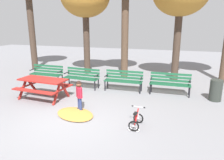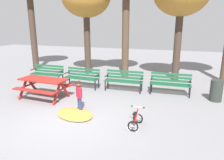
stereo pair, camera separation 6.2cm
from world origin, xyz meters
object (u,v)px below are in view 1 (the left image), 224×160
park_bench_right (124,79)px  child_standing (79,93)px  kids_bicycle (136,120)px  park_bench_far_right (170,82)px  park_bench_far_left (47,72)px  trash_bin (216,90)px  picnic_table (43,83)px  park_bench_left (82,76)px

park_bench_right → child_standing: child_standing is taller
child_standing → kids_bicycle: size_ratio=1.77×
park_bench_right → park_bench_far_right: 1.90m
park_bench_far_right → child_standing: child_standing is taller
park_bench_far_left → child_standing: bearing=-41.7°
park_bench_far_left → kids_bicycle: park_bench_far_left is taller
kids_bicycle → trash_bin: size_ratio=0.73×
park_bench_right → kids_bicycle: (1.14, -3.12, -0.31)m
park_bench_far_right → kids_bicycle: park_bench_far_right is taller
child_standing → kids_bicycle: (1.99, -0.59, -0.40)m
park_bench_far_left → kids_bicycle: bearing=-33.1°
park_bench_far_right → child_standing: 3.80m
kids_bicycle → trash_bin: (2.41, 2.94, 0.20)m
park_bench_far_left → trash_bin: 7.36m
kids_bicycle → trash_bin: trash_bin is taller
picnic_table → park_bench_far_right: (4.59, 1.92, -0.08)m
trash_bin → park_bench_left: bearing=179.0°
park_bench_far_left → park_bench_right: 3.80m
picnic_table → park_bench_right: (2.69, 1.83, -0.08)m
kids_bicycle → park_bench_left: bearing=134.9°
picnic_table → park_bench_left: park_bench_left is taller
park_bench_left → trash_bin: park_bench_left is taller
child_standing → trash_bin: size_ratio=1.29×
park_bench_left → child_standing: bearing=-66.9°
park_bench_left → park_bench_far_right: size_ratio=1.02×
park_bench_far_right → trash_bin: size_ratio=2.02×
child_standing → park_bench_left: bearing=113.1°
picnic_table → kids_bicycle: bearing=-18.6°
park_bench_far_left → park_bench_left: (1.91, -0.17, 0.00)m
park_bench_right → park_bench_far_right: size_ratio=1.00×
park_bench_far_right → park_bench_left: bearing=-177.4°
park_bench_left → park_bench_far_right: (3.79, 0.17, 0.00)m
picnic_table → park_bench_far_left: size_ratio=1.18×
park_bench_far_left → park_bench_far_right: (5.70, 0.00, 0.00)m
picnic_table → park_bench_far_right: size_ratio=1.18×
picnic_table → child_standing: size_ratio=1.86×
park_bench_left → trash_bin: size_ratio=2.05×
picnic_table → park_bench_left: bearing=65.6°
park_bench_left → park_bench_right: 1.89m
park_bench_left → park_bench_right: bearing=2.4°
picnic_table → trash_bin: trash_bin is taller
picnic_table → child_standing: 1.97m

